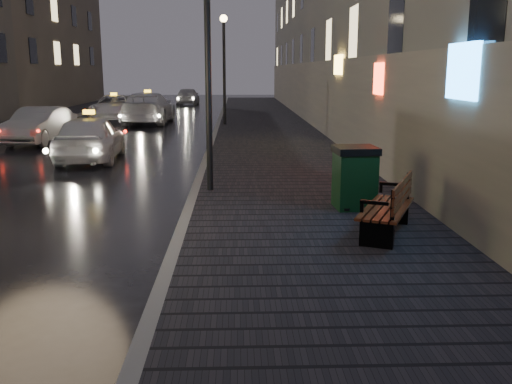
# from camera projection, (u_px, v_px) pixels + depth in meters

# --- Properties ---
(ground) EXTENTS (120.00, 120.00, 0.00)m
(ground) POSITION_uv_depth(u_px,v_px,m) (39.00, 302.00, 7.08)
(ground) COLOR black
(ground) RESTS_ON ground
(sidewalk) EXTENTS (4.60, 58.00, 0.15)m
(sidewalk) POSITION_uv_depth(u_px,v_px,m) (267.00, 127.00, 27.71)
(sidewalk) COLOR black
(sidewalk) RESTS_ON ground
(curb) EXTENTS (0.20, 58.00, 0.15)m
(curb) POSITION_uv_depth(u_px,v_px,m) (217.00, 128.00, 27.63)
(curb) COLOR slate
(curb) RESTS_ON ground
(sidewalk_far) EXTENTS (2.40, 58.00, 0.15)m
(sidewalk_far) POSITION_uv_depth(u_px,v_px,m) (4.00, 128.00, 27.31)
(sidewalk_far) COLOR black
(sidewalk_far) RESTS_ON ground
(curb_far) EXTENTS (0.20, 58.00, 0.15)m
(curb_far) POSITION_uv_depth(u_px,v_px,m) (32.00, 128.00, 27.35)
(curb_far) COLOR slate
(curb_far) RESTS_ON ground
(building_far_c) EXTENTS (6.00, 22.00, 11.00)m
(building_far_c) POSITION_uv_depth(u_px,v_px,m) (28.00, 34.00, 43.60)
(building_far_c) COLOR #6B6051
(building_far_c) RESTS_ON ground
(lamp_near) EXTENTS (0.36, 0.36, 5.28)m
(lamp_near) POSITION_uv_depth(u_px,v_px,m) (208.00, 38.00, 12.27)
(lamp_near) COLOR black
(lamp_near) RESTS_ON sidewalk
(lamp_far) EXTENTS (0.36, 0.36, 5.28)m
(lamp_far) POSITION_uv_depth(u_px,v_px,m) (224.00, 56.00, 27.90)
(lamp_far) COLOR black
(lamp_far) RESTS_ON sidewalk
(bench) EXTENTS (1.36, 1.96, 0.95)m
(bench) POSITION_uv_depth(u_px,v_px,m) (391.00, 207.00, 9.33)
(bench) COLOR black
(bench) RESTS_ON sidewalk
(trash_bin) EXTENTS (0.85, 0.85, 1.22)m
(trash_bin) POSITION_uv_depth(u_px,v_px,m) (355.00, 177.00, 11.15)
(trash_bin) COLOR black
(trash_bin) RESTS_ON sidewalk
(taxi_near) EXTENTS (1.98, 4.39, 1.46)m
(taxi_near) POSITION_uv_depth(u_px,v_px,m) (90.00, 138.00, 17.91)
(taxi_near) COLOR silver
(taxi_near) RESTS_ON ground
(car_left_mid) EXTENTS (1.87, 4.36, 1.40)m
(car_left_mid) POSITION_uv_depth(u_px,v_px,m) (40.00, 125.00, 22.30)
(car_left_mid) COLOR gray
(car_left_mid) RESTS_ON ground
(taxi_mid) EXTENTS (2.47, 5.74, 1.65)m
(taxi_mid) POSITION_uv_depth(u_px,v_px,m) (148.00, 108.00, 30.46)
(taxi_mid) COLOR white
(taxi_mid) RESTS_ON ground
(taxi_far) EXTENTS (2.63, 5.15, 1.39)m
(taxi_far) POSITION_uv_depth(u_px,v_px,m) (114.00, 107.00, 32.97)
(taxi_far) COLOR white
(taxi_far) RESTS_ON ground
(car_far) EXTENTS (1.76, 4.19, 1.41)m
(car_far) POSITION_uv_depth(u_px,v_px,m) (188.00, 96.00, 46.63)
(car_far) COLOR #A1A0A8
(car_far) RESTS_ON ground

